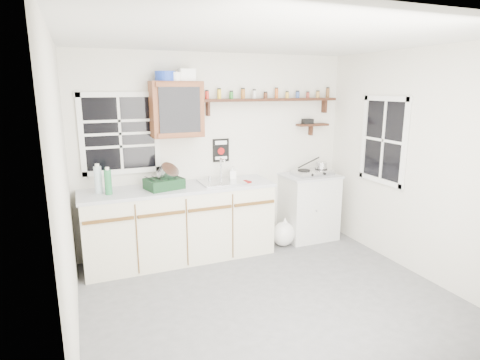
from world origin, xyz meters
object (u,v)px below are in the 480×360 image
spice_shelf (271,99)px  right_cabinet (309,206)px  hotplate (312,172)px  upper_cabinet (177,109)px  main_cabinet (181,223)px  dish_rack (165,180)px

spice_shelf → right_cabinet: bearing=-19.5°
hotplate → right_cabinet: bearing=138.9°
upper_cabinet → spice_shelf: 1.28m
right_cabinet → spice_shelf: 1.58m
main_cabinet → upper_cabinet: size_ratio=3.55×
right_cabinet → dish_rack: (-2.01, -0.06, 0.56)m
main_cabinet → right_cabinet: bearing=0.8°
dish_rack → hotplate: size_ratio=0.83×
right_cabinet → spice_shelf: size_ratio=0.48×
right_cabinet → hotplate: size_ratio=1.60×
spice_shelf → dish_rack: size_ratio=4.06×
upper_cabinet → hotplate: size_ratio=1.15×
upper_cabinet → hotplate: bearing=-4.3°
spice_shelf → hotplate: size_ratio=3.37×
spice_shelf → hotplate: bearing=-20.5°
dish_rack → upper_cabinet: bearing=25.8°
main_cabinet → upper_cabinet: 1.37m
right_cabinet → hotplate: hotplate is taller
right_cabinet → upper_cabinet: 2.26m
hotplate → dish_rack: bearing=177.4°
right_cabinet → hotplate: (0.03, -0.02, 0.49)m
hotplate → main_cabinet: bearing=176.6°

